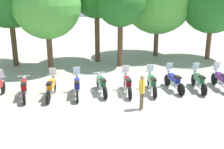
# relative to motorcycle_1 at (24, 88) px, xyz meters

# --- Properties ---
(ground_plane) EXTENTS (80.00, 80.00, 0.00)m
(ground_plane) POSITION_rel_motorcycle_1_xyz_m (4.44, -0.73, -0.50)
(ground_plane) COLOR #ADA899
(motorcycle_1) EXTENTS (0.62, 2.19, 0.99)m
(motorcycle_1) POSITION_rel_motorcycle_1_xyz_m (0.00, 0.00, 0.00)
(motorcycle_1) COLOR black
(motorcycle_1) RESTS_ON ground_plane
(motorcycle_2) EXTENTS (0.82, 2.14, 1.37)m
(motorcycle_2) POSITION_rel_motorcycle_1_xyz_m (1.28, -0.27, 0.01)
(motorcycle_2) COLOR black
(motorcycle_2) RESTS_ON ground_plane
(motorcycle_3) EXTENTS (0.70, 2.18, 1.37)m
(motorcycle_3) POSITION_rel_motorcycle_1_xyz_m (2.54, -0.46, 0.01)
(motorcycle_3) COLOR black
(motorcycle_3) RESTS_ON ground_plane
(motorcycle_4) EXTENTS (0.62, 2.19, 0.99)m
(motorcycle_4) POSITION_rel_motorcycle_1_xyz_m (3.80, -0.47, 0.00)
(motorcycle_4) COLOR black
(motorcycle_4) RESTS_ON ground_plane
(motorcycle_5) EXTENTS (0.72, 2.17, 1.37)m
(motorcycle_5) POSITION_rel_motorcycle_1_xyz_m (5.08, -0.85, 0.01)
(motorcycle_5) COLOR black
(motorcycle_5) RESTS_ON ground_plane
(motorcycle_6) EXTENTS (0.78, 2.15, 1.37)m
(motorcycle_6) POSITION_rel_motorcycle_1_xyz_m (6.35, -1.07, 0.01)
(motorcycle_6) COLOR black
(motorcycle_6) RESTS_ON ground_plane
(motorcycle_7) EXTENTS (0.62, 2.19, 1.37)m
(motorcycle_7) POSITION_rel_motorcycle_1_xyz_m (7.60, -1.09, 0.01)
(motorcycle_7) COLOR black
(motorcycle_7) RESTS_ON ground_plane
(motorcycle_8) EXTENTS (0.79, 2.15, 1.37)m
(motorcycle_8) POSITION_rel_motorcycle_1_xyz_m (8.88, -1.45, 0.01)
(motorcycle_8) COLOR black
(motorcycle_8) RESTS_ON ground_plane
(motorcycle_9) EXTENTS (0.73, 2.17, 1.37)m
(motorcycle_9) POSITION_rel_motorcycle_1_xyz_m (10.15, -1.59, 0.01)
(motorcycle_9) COLOR black
(motorcycle_9) RESTS_ON ground_plane
(person_0) EXTENTS (0.33, 0.34, 1.62)m
(person_0) POSITION_rel_motorcycle_1_xyz_m (5.03, -2.89, 0.44)
(person_0) COLOR brown
(person_0) RESTS_ON ground_plane
(tree_2) EXTENTS (4.33, 4.33, 6.42)m
(tree_2) POSITION_rel_motorcycle_1_xyz_m (1.64, 4.75, 3.74)
(tree_2) COLOR brown
(tree_2) RESTS_ON ground_plane
(tree_4) EXTENTS (3.29, 3.29, 6.01)m
(tree_4) POSITION_rel_motorcycle_1_xyz_m (6.37, 4.35, 3.83)
(tree_4) COLOR brown
(tree_4) RESTS_ON ground_plane
(tree_6) EXTENTS (4.58, 4.58, 6.57)m
(tree_6) POSITION_rel_motorcycle_1_xyz_m (13.43, 4.33, 3.77)
(tree_6) COLOR brown
(tree_6) RESTS_ON ground_plane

